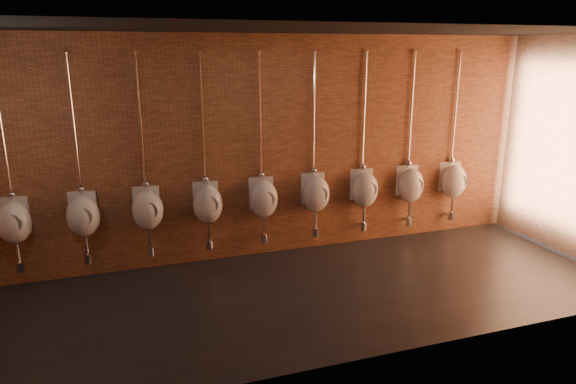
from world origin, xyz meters
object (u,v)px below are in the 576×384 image
at_px(urinal_4, 263,198).
at_px(urinal_7, 410,184).
at_px(urinal_6, 365,189).
at_px(urinal_8, 454,180).
at_px(urinal_2, 148,209).
at_px(urinal_5, 316,193).
at_px(urinal_3, 208,203).
at_px(urinal_0, 13,221).
at_px(urinal_1, 83,215).

relative_size(urinal_4, urinal_7, 1.00).
distance_m(urinal_6, urinal_8, 1.63).
relative_size(urinal_4, urinal_6, 1.00).
relative_size(urinal_2, urinal_8, 1.00).
bearing_deg(urinal_7, urinal_8, 0.00).
xyz_separation_m(urinal_5, urinal_7, (1.63, 0.00, 0.00)).
bearing_deg(urinal_4, urinal_5, 0.00).
relative_size(urinal_5, urinal_7, 1.00).
relative_size(urinal_3, urinal_8, 1.00).
bearing_deg(urinal_5, urinal_0, 180.00).
height_order(urinal_1, urinal_3, same).
distance_m(urinal_2, urinal_6, 3.25).
distance_m(urinal_0, urinal_1, 0.81).
bearing_deg(urinal_4, urinal_0, 180.00).
bearing_deg(urinal_7, urinal_4, 180.00).
height_order(urinal_1, urinal_2, same).
xyz_separation_m(urinal_1, urinal_3, (1.63, 0.00, 0.00)).
height_order(urinal_6, urinal_7, same).
distance_m(urinal_1, urinal_4, 2.44).
bearing_deg(urinal_2, urinal_0, 180.00).
relative_size(urinal_2, urinal_6, 1.00).
distance_m(urinal_2, urinal_5, 2.44).
bearing_deg(urinal_6, urinal_2, 180.00).
relative_size(urinal_0, urinal_8, 1.00).
relative_size(urinal_6, urinal_7, 1.00).
bearing_deg(urinal_1, urinal_3, 0.00).
bearing_deg(urinal_8, urinal_7, 180.00).
distance_m(urinal_2, urinal_7, 4.07).
distance_m(urinal_1, urinal_6, 4.07).
xyz_separation_m(urinal_2, urinal_3, (0.81, 0.00, 0.00)).
xyz_separation_m(urinal_4, urinal_5, (0.81, 0.00, 0.00)).
bearing_deg(urinal_6, urinal_4, 180.00).
bearing_deg(urinal_0, urinal_7, 0.00).
distance_m(urinal_4, urinal_7, 2.44).
xyz_separation_m(urinal_0, urinal_2, (1.63, 0.00, 0.00)).
relative_size(urinal_6, urinal_8, 1.00).
xyz_separation_m(urinal_3, urinal_6, (2.44, 0.00, 0.00)).
bearing_deg(urinal_1, urinal_2, 0.00).
xyz_separation_m(urinal_4, urinal_6, (1.63, 0.00, 0.00)).
bearing_deg(urinal_8, urinal_4, 180.00).
distance_m(urinal_1, urinal_5, 3.25).
xyz_separation_m(urinal_4, urinal_7, (2.44, 0.00, 0.00)).
relative_size(urinal_2, urinal_5, 1.00).
distance_m(urinal_3, urinal_7, 3.25).
bearing_deg(urinal_4, urinal_8, 0.00).
xyz_separation_m(urinal_3, urinal_5, (1.63, 0.00, 0.00)).
bearing_deg(urinal_3, urinal_1, 180.00).
bearing_deg(urinal_3, urinal_8, 0.00).
xyz_separation_m(urinal_0, urinal_6, (4.88, 0.00, 0.00)).
bearing_deg(urinal_0, urinal_2, 0.00).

